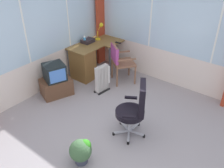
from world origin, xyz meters
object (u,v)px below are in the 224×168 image
(tv_on_stand, at_px, (56,82))
(potted_plant, at_px, (81,151))
(desk_lamp, at_px, (101,28))
(spray_bottle, at_px, (85,39))
(space_heater, at_px, (103,78))
(tv_remote, at_px, (118,43))
(desk, at_px, (84,62))
(paper_tray, at_px, (88,41))
(wooden_armchair, at_px, (119,59))
(office_chair, at_px, (135,107))

(tv_on_stand, height_order, potted_plant, tv_on_stand)
(desk_lamp, relative_size, spray_bottle, 1.94)
(space_heater, distance_m, potted_plant, 2.07)
(tv_remote, relative_size, space_heater, 0.24)
(desk, height_order, paper_tray, paper_tray)
(wooden_armchair, distance_m, tv_on_stand, 1.51)
(paper_tray, xyz_separation_m, wooden_armchair, (0.02, -0.92, -0.22))
(space_heater, xyz_separation_m, potted_plant, (-1.79, -1.05, -0.08))
(spray_bottle, bearing_deg, potted_plant, -138.47)
(wooden_armchair, bearing_deg, office_chair, -134.83)
(desk, height_order, potted_plant, desk)
(desk, distance_m, space_heater, 0.79)
(paper_tray, relative_size, office_chair, 0.29)
(tv_remote, bearing_deg, spray_bottle, 128.21)
(desk_lamp, distance_m, office_chair, 2.74)
(potted_plant, bearing_deg, office_chair, -15.14)
(paper_tray, xyz_separation_m, office_chair, (-1.28, -2.23, -0.25))
(tv_remote, bearing_deg, desk_lamp, 93.86)
(desk, distance_m, office_chair, 2.30)
(tv_remote, bearing_deg, desk, 147.16)
(desk, bearing_deg, paper_tray, 24.04)
(spray_bottle, relative_size, tv_on_stand, 0.29)
(office_chair, xyz_separation_m, potted_plant, (-1.04, 0.28, -0.34))
(space_heater, bearing_deg, spray_bottle, 64.41)
(wooden_armchair, bearing_deg, tv_on_stand, 150.29)
(tv_on_stand, bearing_deg, space_heater, -43.79)
(tv_remote, distance_m, paper_tray, 0.74)
(space_heater, bearing_deg, desk_lamp, 40.91)
(desk_lamp, height_order, office_chair, desk_lamp)
(desk, xyz_separation_m, potted_plant, (-1.99, -1.81, -0.18))
(tv_remote, bearing_deg, space_heater, -164.24)
(paper_tray, distance_m, office_chair, 2.58)
(desk, distance_m, tv_on_stand, 0.95)
(desk_lamp, bearing_deg, paper_tray, 163.92)
(paper_tray, bearing_deg, desk, -155.96)
(tv_on_stand, bearing_deg, office_chair, -90.34)
(desk, height_order, wooden_armchair, wooden_armchair)
(desk, bearing_deg, wooden_armchair, -66.04)
(potted_plant, bearing_deg, wooden_armchair, 23.73)
(potted_plant, bearing_deg, desk_lamp, 34.35)
(spray_bottle, height_order, tv_on_stand, spray_bottle)
(wooden_armchair, xyz_separation_m, tv_on_stand, (-1.29, 0.73, -0.28))
(potted_plant, bearing_deg, desk, 42.25)
(desk_lamp, height_order, spray_bottle, desk_lamp)
(spray_bottle, height_order, wooden_armchair, spray_bottle)
(tv_remote, bearing_deg, wooden_armchair, -143.01)
(office_chair, bearing_deg, wooden_armchair, 45.17)
(desk_lamp, relative_size, wooden_armchair, 0.45)
(wooden_armchair, xyz_separation_m, space_heater, (-0.55, 0.03, -0.28))
(tv_remote, distance_m, potted_plant, 3.10)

